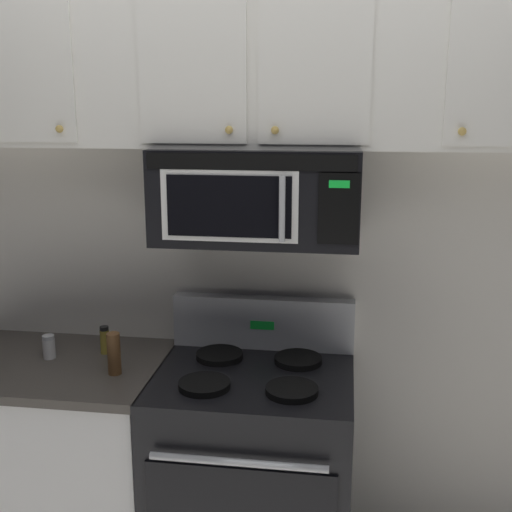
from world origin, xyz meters
TOP-DOWN VIEW (x-y plane):
  - back_wall at (0.00, 0.79)m, footprint 5.20×0.10m
  - stove_range at (0.00, 0.42)m, footprint 0.76×0.69m
  - over_range_microwave at (-0.00, 0.54)m, footprint 0.76×0.43m
  - upper_cabinets at (-0.00, 0.57)m, footprint 2.50×0.36m
  - counter_segment at (-0.84, 0.43)m, footprint 0.93×0.65m
  - salt_shaker at (-0.85, 0.46)m, footprint 0.05×0.05m
  - pepper_mill at (-0.53, 0.35)m, footprint 0.05×0.05m
  - spice_jar at (-0.64, 0.54)m, footprint 0.04×0.04m

SIDE VIEW (x-z plane):
  - counter_segment at x=-0.84m, z-range 0.00..0.90m
  - stove_range at x=0.00m, z-range -0.09..1.03m
  - salt_shaker at x=-0.85m, z-range 0.90..1.00m
  - spice_jar at x=-0.64m, z-range 0.90..1.02m
  - pepper_mill at x=-0.53m, z-range 0.90..1.06m
  - back_wall at x=0.00m, z-range 0.00..2.70m
  - over_range_microwave at x=0.00m, z-range 1.40..1.75m
  - upper_cabinets at x=0.00m, z-range 1.75..2.30m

